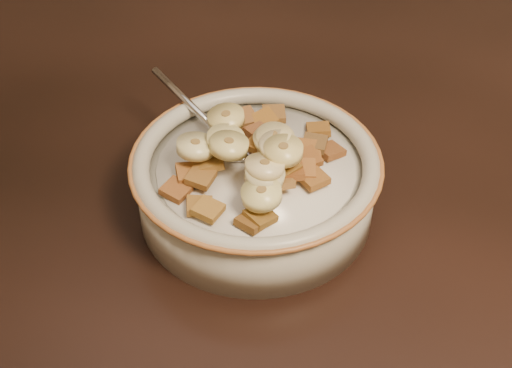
% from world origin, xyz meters
% --- Properties ---
extents(table, '(1.44, 0.96, 0.04)m').
position_xyz_m(table, '(0.00, 0.00, 0.73)').
color(table, black).
rests_on(table, floor).
extents(chair, '(0.42, 0.42, 0.92)m').
position_xyz_m(chair, '(-0.13, 0.77, 0.46)').
color(chair, black).
rests_on(chair, floor).
extents(cereal_bowl, '(0.20, 0.20, 0.05)m').
position_xyz_m(cereal_bowl, '(-0.18, -0.08, 0.77)').
color(cereal_bowl, '#ADA68C').
rests_on(cereal_bowl, table).
extents(milk, '(0.17, 0.17, 0.00)m').
position_xyz_m(milk, '(-0.18, -0.08, 0.80)').
color(milk, beige).
rests_on(milk, cereal_bowl).
extents(spoon, '(0.06, 0.06, 0.01)m').
position_xyz_m(spoon, '(-0.21, -0.06, 0.80)').
color(spoon, silver).
rests_on(spoon, cereal_bowl).
extents(cereal_square_0, '(0.02, 0.02, 0.01)m').
position_xyz_m(cereal_square_0, '(-0.14, -0.05, 0.81)').
color(cereal_square_0, brown).
rests_on(cereal_square_0, milk).
extents(cereal_square_1, '(0.02, 0.02, 0.01)m').
position_xyz_m(cereal_square_1, '(-0.14, -0.03, 0.80)').
color(cereal_square_1, brown).
rests_on(cereal_square_1, milk).
extents(cereal_square_2, '(0.02, 0.02, 0.01)m').
position_xyz_m(cereal_square_2, '(-0.14, -0.06, 0.81)').
color(cereal_square_2, brown).
rests_on(cereal_square_2, milk).
extents(cereal_square_3, '(0.02, 0.02, 0.01)m').
position_xyz_m(cereal_square_3, '(-0.14, -0.09, 0.81)').
color(cereal_square_3, brown).
rests_on(cereal_square_3, milk).
extents(cereal_square_4, '(0.03, 0.03, 0.01)m').
position_xyz_m(cereal_square_4, '(-0.18, -0.08, 0.82)').
color(cereal_square_4, brown).
rests_on(cereal_square_4, milk).
extents(cereal_square_5, '(0.03, 0.03, 0.01)m').
position_xyz_m(cereal_square_5, '(-0.24, -0.13, 0.80)').
color(cereal_square_5, '#975629').
rests_on(cereal_square_5, milk).
extents(cereal_square_6, '(0.03, 0.03, 0.01)m').
position_xyz_m(cereal_square_6, '(-0.14, -0.08, 0.81)').
color(cereal_square_6, brown).
rests_on(cereal_square_6, milk).
extents(cereal_square_7, '(0.03, 0.03, 0.01)m').
position_xyz_m(cereal_square_7, '(-0.17, -0.15, 0.80)').
color(cereal_square_7, brown).
rests_on(cereal_square_7, milk).
extents(cereal_square_8, '(0.03, 0.02, 0.01)m').
position_xyz_m(cereal_square_8, '(-0.21, -0.14, 0.80)').
color(cereal_square_8, brown).
rests_on(cereal_square_8, milk).
extents(cereal_square_9, '(0.03, 0.03, 0.01)m').
position_xyz_m(cereal_square_9, '(-0.21, -0.15, 0.81)').
color(cereal_square_9, olive).
rests_on(cereal_square_9, milk).
extents(cereal_square_10, '(0.03, 0.03, 0.01)m').
position_xyz_m(cereal_square_10, '(-0.21, -0.10, 0.81)').
color(cereal_square_10, olive).
rests_on(cereal_square_10, milk).
extents(cereal_square_11, '(0.03, 0.03, 0.01)m').
position_xyz_m(cereal_square_11, '(-0.15, -0.10, 0.82)').
color(cereal_square_11, '#8B6018').
rests_on(cereal_square_11, milk).
extents(cereal_square_12, '(0.02, 0.02, 0.01)m').
position_xyz_m(cereal_square_12, '(-0.18, -0.01, 0.80)').
color(cereal_square_12, brown).
rests_on(cereal_square_12, milk).
extents(cereal_square_13, '(0.02, 0.02, 0.01)m').
position_xyz_m(cereal_square_13, '(-0.22, -0.12, 0.81)').
color(cereal_square_13, brown).
rests_on(cereal_square_13, milk).
extents(cereal_square_14, '(0.03, 0.03, 0.01)m').
position_xyz_m(cereal_square_14, '(-0.16, -0.11, 0.81)').
color(cereal_square_14, olive).
rests_on(cereal_square_14, milk).
extents(cereal_square_15, '(0.03, 0.03, 0.01)m').
position_xyz_m(cereal_square_15, '(-0.20, -0.03, 0.81)').
color(cereal_square_15, brown).
rests_on(cereal_square_15, milk).
extents(cereal_square_16, '(0.03, 0.03, 0.01)m').
position_xyz_m(cereal_square_16, '(-0.23, -0.11, 0.81)').
color(cereal_square_16, '#955824').
rests_on(cereal_square_16, milk).
extents(cereal_square_17, '(0.03, 0.03, 0.01)m').
position_xyz_m(cereal_square_17, '(-0.15, -0.10, 0.81)').
color(cereal_square_17, brown).
rests_on(cereal_square_17, milk).
extents(cereal_square_18, '(0.03, 0.03, 0.01)m').
position_xyz_m(cereal_square_18, '(-0.21, -0.08, 0.82)').
color(cereal_square_18, brown).
rests_on(cereal_square_18, milk).
extents(cereal_square_19, '(0.03, 0.03, 0.01)m').
position_xyz_m(cereal_square_19, '(-0.18, -0.03, 0.81)').
color(cereal_square_19, brown).
rests_on(cereal_square_19, milk).
extents(cereal_square_20, '(0.03, 0.03, 0.01)m').
position_xyz_m(cereal_square_20, '(-0.17, -0.15, 0.80)').
color(cereal_square_20, brown).
rests_on(cereal_square_20, milk).
extents(cereal_square_21, '(0.03, 0.03, 0.01)m').
position_xyz_m(cereal_square_21, '(-0.13, -0.10, 0.81)').
color(cereal_square_21, brown).
rests_on(cereal_square_21, milk).
extents(cereal_square_22, '(0.03, 0.03, 0.01)m').
position_xyz_m(cereal_square_22, '(-0.12, -0.06, 0.80)').
color(cereal_square_22, brown).
rests_on(cereal_square_22, milk).
extents(cereal_square_23, '(0.03, 0.03, 0.01)m').
position_xyz_m(cereal_square_23, '(-0.18, -0.06, 0.81)').
color(cereal_square_23, brown).
rests_on(cereal_square_23, milk).
extents(banana_slice_0, '(0.03, 0.03, 0.02)m').
position_xyz_m(banana_slice_0, '(-0.17, -0.08, 0.83)').
color(banana_slice_0, '#CABD7E').
rests_on(banana_slice_0, milk).
extents(banana_slice_1, '(0.04, 0.04, 0.01)m').
position_xyz_m(banana_slice_1, '(-0.16, -0.09, 0.83)').
color(banana_slice_1, '#FFE9A9').
rests_on(banana_slice_1, milk).
extents(banana_slice_2, '(0.04, 0.04, 0.01)m').
position_xyz_m(banana_slice_2, '(-0.16, -0.10, 0.83)').
color(banana_slice_2, tan).
rests_on(banana_slice_2, milk).
extents(banana_slice_3, '(0.04, 0.04, 0.02)m').
position_xyz_m(banana_slice_3, '(-0.21, -0.09, 0.83)').
color(banana_slice_3, '#F5ED9A').
rests_on(banana_slice_3, milk).
extents(banana_slice_4, '(0.04, 0.04, 0.02)m').
position_xyz_m(banana_slice_4, '(-0.20, -0.10, 0.83)').
color(banana_slice_4, tan).
rests_on(banana_slice_4, milk).
extents(banana_slice_5, '(0.04, 0.04, 0.01)m').
position_xyz_m(banana_slice_5, '(-0.23, -0.10, 0.82)').
color(banana_slice_5, beige).
rests_on(banana_slice_5, milk).
extents(banana_slice_6, '(0.04, 0.04, 0.02)m').
position_xyz_m(banana_slice_6, '(-0.17, -0.08, 0.83)').
color(banana_slice_6, '#F7E1A2').
rests_on(banana_slice_6, milk).
extents(banana_slice_7, '(0.04, 0.04, 0.02)m').
position_xyz_m(banana_slice_7, '(-0.17, -0.11, 0.83)').
color(banana_slice_7, beige).
rests_on(banana_slice_7, milk).
extents(banana_slice_8, '(0.03, 0.03, 0.01)m').
position_xyz_m(banana_slice_8, '(-0.21, -0.06, 0.83)').
color(banana_slice_8, '#DCC46B').
rests_on(banana_slice_8, milk).
extents(banana_slice_9, '(0.03, 0.03, 0.01)m').
position_xyz_m(banana_slice_9, '(-0.17, -0.12, 0.82)').
color(banana_slice_9, beige).
rests_on(banana_slice_9, milk).
extents(banana_slice_10, '(0.04, 0.04, 0.01)m').
position_xyz_m(banana_slice_10, '(-0.17, -0.14, 0.82)').
color(banana_slice_10, '#D5C06A').
rests_on(banana_slice_10, milk).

